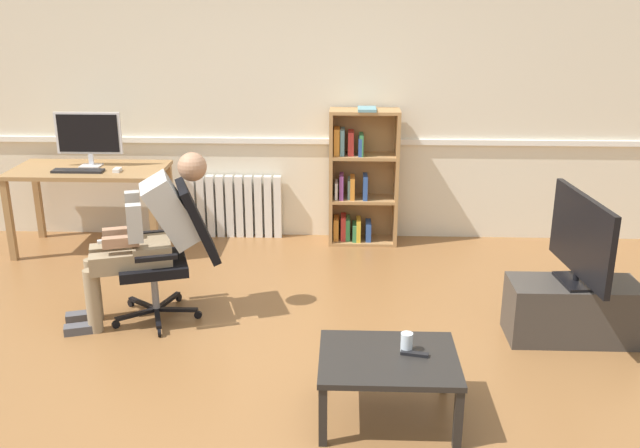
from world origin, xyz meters
TOP-DOWN VIEW (x-y plane):
  - ground_plane at (0.00, 0.00)m, footprint 18.00×18.00m
  - back_wall at (0.00, 2.65)m, footprint 12.00×0.13m
  - computer_desk at (-1.94, 2.15)m, footprint 1.33×0.68m
  - imac_monitor at (-1.93, 2.23)m, footprint 0.58×0.14m
  - keyboard at (-1.98, 2.01)m, footprint 0.44×0.12m
  - computer_mouse at (-1.64, 2.03)m, footprint 0.06×0.10m
  - bookshelf at (0.45, 2.44)m, footprint 0.62×0.29m
  - radiator at (-0.72, 2.54)m, footprint 0.89×0.08m
  - office_chair at (-0.88, 0.81)m, footprint 0.79×0.66m
  - person_seated at (-1.04, 0.76)m, footprint 1.04×0.60m
  - tv_stand at (1.85, 0.57)m, footprint 0.85×0.37m
  - tv_screen at (1.86, 0.57)m, footprint 0.23×0.88m
  - coffee_table at (0.57, -0.40)m, footprint 0.75×0.60m
  - drinking_glass at (0.67, -0.34)m, footprint 0.07×0.07m
  - spare_remote at (0.71, -0.38)m, footprint 0.15×0.07m

SIDE VIEW (x-z plane):
  - ground_plane at x=0.00m, z-range 0.00..0.00m
  - tv_stand at x=1.85m, z-range 0.00..0.41m
  - radiator at x=-0.72m, z-range 0.00..0.60m
  - coffee_table at x=0.57m, z-range 0.14..0.51m
  - spare_remote at x=0.71m, z-range 0.37..0.39m
  - drinking_glass at x=0.67m, z-range 0.37..0.48m
  - office_chair at x=-0.88m, z-range 0.04..1.02m
  - bookshelf at x=0.45m, z-range -0.04..1.22m
  - person_seated at x=-1.04m, z-range 0.05..1.24m
  - computer_desk at x=-1.94m, z-range 0.28..1.03m
  - tv_screen at x=1.86m, z-range 0.42..1.02m
  - keyboard at x=-1.98m, z-range 0.76..0.78m
  - computer_mouse at x=-1.64m, z-range 0.76..0.79m
  - imac_monitor at x=-1.93m, z-range 0.79..1.27m
  - back_wall at x=0.00m, z-range 0.00..2.70m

